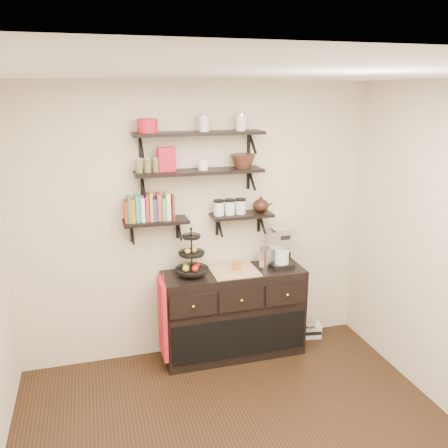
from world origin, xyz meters
TOP-DOWN VIEW (x-y plane):
  - ceiling at (0.00, 0.00)m, footprint 3.50×3.50m
  - back_wall at (0.00, 1.75)m, footprint 3.50×0.02m
  - shelf_top at (0.00, 1.62)m, footprint 1.20×0.27m
  - shelf_mid at (0.00, 1.62)m, footprint 1.20×0.27m
  - shelf_low_left at (-0.42, 1.63)m, footprint 0.60×0.25m
  - shelf_low_right at (0.42, 1.63)m, footprint 0.60×0.25m
  - cookbooks at (-0.47, 1.63)m, footprint 0.43×0.15m
  - glass_canisters at (0.30, 1.63)m, footprint 0.32×0.10m
  - sideboard at (0.31, 1.51)m, footprint 1.40×0.50m
  - fruit_stand at (-0.11, 1.52)m, footprint 0.31×0.31m
  - candle at (0.34, 1.51)m, footprint 0.08×0.08m
  - coffee_maker at (0.80, 1.54)m, footprint 0.23×0.23m
  - thermal_carafe at (0.62, 1.49)m, footprint 0.11×0.11m
  - apron at (-0.42, 1.41)m, footprint 0.04×0.32m
  - radio at (1.19, 1.61)m, footprint 0.30×0.22m
  - recipe_box at (-0.30, 1.61)m, footprint 0.17×0.08m
  - walnut_bowl at (0.42, 1.61)m, footprint 0.24×0.24m
  - ramekins at (0.04, 1.61)m, footprint 0.09×0.09m
  - teapot at (0.62, 1.63)m, footprint 0.23×0.18m
  - red_pot at (-0.46, 1.61)m, footprint 0.18×0.18m

SIDE VIEW (x-z plane):
  - radio at x=1.19m, z-range 0.00..0.17m
  - sideboard at x=0.31m, z-range -0.01..0.91m
  - apron at x=-0.42m, z-range 0.16..0.92m
  - candle at x=0.34m, z-range 0.92..1.00m
  - thermal_carafe at x=0.62m, z-range 0.90..1.12m
  - fruit_stand at x=-0.11m, z-range 0.83..1.29m
  - coffee_maker at x=0.80m, z-range 0.89..1.30m
  - back_wall at x=0.00m, z-range 0.00..2.70m
  - shelf_low_left at x=-0.42m, z-range 1.31..1.54m
  - shelf_low_right at x=0.42m, z-range 1.31..1.54m
  - glass_canisters at x=0.30m, z-range 1.45..1.58m
  - teapot at x=0.62m, z-range 1.45..1.61m
  - cookbooks at x=-0.47m, z-range 1.44..1.70m
  - shelf_mid at x=0.00m, z-range 1.77..2.00m
  - ramekins at x=0.04m, z-range 1.90..2.00m
  - walnut_bowl at x=0.42m, z-range 1.90..2.03m
  - recipe_box at x=-0.30m, z-range 1.90..2.12m
  - shelf_top at x=0.00m, z-range 2.12..2.35m
  - red_pot at x=-0.46m, z-range 2.25..2.37m
  - ceiling at x=0.00m, z-range 2.69..2.71m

